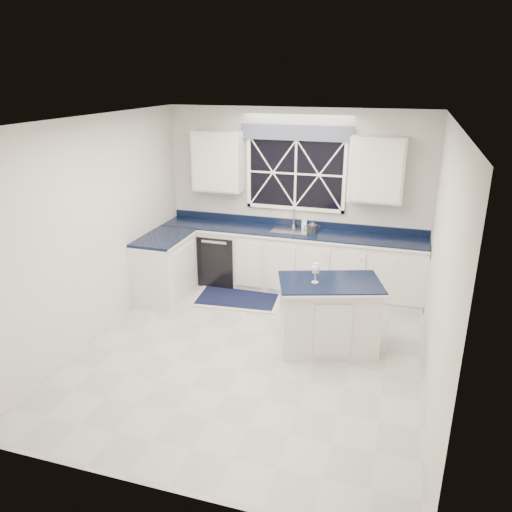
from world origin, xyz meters
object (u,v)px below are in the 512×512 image
(island, at_px, (328,315))
(soap_bottle, at_px, (304,222))
(faucet, at_px, (294,217))
(dishwasher, at_px, (222,257))
(kettle, at_px, (312,228))
(wine_glass, at_px, (316,269))

(island, bearing_deg, soap_bottle, 92.89)
(island, bearing_deg, faucet, 97.52)
(dishwasher, height_order, kettle, kettle)
(island, xyz_separation_m, wine_glass, (-0.16, -0.08, 0.60))
(faucet, relative_size, island, 0.23)
(kettle, bearing_deg, faucet, 129.62)
(kettle, bearing_deg, island, -90.42)
(dishwasher, relative_size, soap_bottle, 4.89)
(dishwasher, xyz_separation_m, kettle, (1.43, -0.01, 0.61))
(dishwasher, relative_size, kettle, 3.44)
(kettle, xyz_separation_m, wine_glass, (0.36, -1.67, 0.02))
(soap_bottle, bearing_deg, kettle, -53.78)
(wine_glass, bearing_deg, soap_bottle, 105.55)
(soap_bottle, bearing_deg, faucet, -171.04)
(kettle, xyz_separation_m, soap_bottle, (-0.17, 0.23, 0.00))
(dishwasher, xyz_separation_m, island, (1.95, -1.60, 0.03))
(faucet, xyz_separation_m, island, (0.85, -1.79, -0.66))
(kettle, height_order, wine_glass, kettle)
(wine_glass, bearing_deg, faucet, 110.23)
(dishwasher, relative_size, island, 0.62)
(wine_glass, height_order, soap_bottle, wine_glass)
(island, xyz_separation_m, kettle, (-0.52, 1.59, 0.58))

